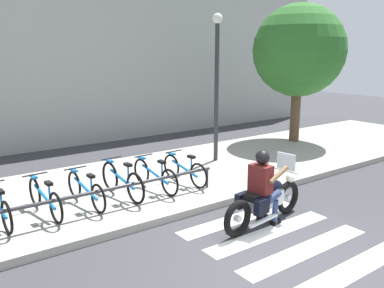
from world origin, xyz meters
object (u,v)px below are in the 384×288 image
at_px(bicycle_2, 86,190).
at_px(bicycle_3, 122,181).
at_px(rider, 263,182).
at_px(bike_rack, 116,189).
at_px(bicycle_5, 184,170).
at_px(tree_near_rack, 299,51).
at_px(motorcycle, 265,200).
at_px(bicycle_1, 45,198).
at_px(street_lamp, 217,76).
at_px(bicycle_4, 155,175).

distance_m(bicycle_2, bicycle_3, 0.80).
xyz_separation_m(rider, bike_rack, (-2.04, 1.95, -0.27)).
bearing_deg(bike_rack, bicycle_5, 15.44).
distance_m(bike_rack, tree_near_rack, 8.50).
height_order(motorcycle, bicycle_3, motorcycle).
height_order(bicycle_5, bike_rack, bicycle_5).
xyz_separation_m(motorcycle, bicycle_2, (-2.52, 2.50, 0.01)).
relative_size(motorcycle, bicycle_3, 1.29).
height_order(bicycle_1, bicycle_5, bicycle_5).
relative_size(rider, bicycle_2, 0.87).
height_order(bicycle_1, bike_rack, bicycle_1).
height_order(bicycle_3, bike_rack, bicycle_3).
bearing_deg(bicycle_5, tree_near_rack, 15.36).
distance_m(bike_rack, street_lamp, 4.73).
relative_size(bike_rack, tree_near_rack, 0.97).
xyz_separation_m(motorcycle, tree_near_rack, (5.67, 4.09, 2.76)).
relative_size(bicycle_2, bicycle_4, 0.98).
relative_size(bicycle_4, street_lamp, 0.41).
relative_size(motorcycle, street_lamp, 0.53).
xyz_separation_m(bicycle_4, tree_near_rack, (6.58, 1.59, 2.74)).
distance_m(bicycle_4, street_lamp, 3.62).
relative_size(motorcycle, bike_rack, 0.48).
bearing_deg(bicycle_5, motorcycle, -87.49).
distance_m(motorcycle, tree_near_rack, 7.51).
relative_size(rider, tree_near_rack, 0.30).
relative_size(bicycle_1, bicycle_2, 1.01).
height_order(bicycle_2, bicycle_5, bicycle_5).
bearing_deg(bike_rack, street_lamp, 23.92).
bearing_deg(bicycle_4, bicycle_5, -0.00).
xyz_separation_m(bicycle_1, bicycle_3, (1.61, -0.00, 0.03)).
distance_m(motorcycle, rider, 0.38).
height_order(bicycle_3, tree_near_rack, tree_near_rack).
distance_m(motorcycle, street_lamp, 4.61).
bearing_deg(bicycle_5, rider, -89.24).
xyz_separation_m(rider, bicycle_3, (-1.64, 2.51, -0.33)).
height_order(bicycle_1, tree_near_rack, tree_near_rack).
xyz_separation_m(bicycle_2, tree_near_rack, (8.19, 1.59, 2.75)).
relative_size(bicycle_5, bike_rack, 0.35).
bearing_deg(street_lamp, bicycle_3, -161.37).
bearing_deg(rider, bicycle_1, 142.33).
bearing_deg(bicycle_2, bicycle_4, -0.02).
bearing_deg(tree_near_rack, bike_rack, -164.62).
xyz_separation_m(rider, bicycle_2, (-2.45, 2.51, -0.36)).
height_order(rider, bicycle_4, rider).
xyz_separation_m(bicycle_5, bike_rack, (-2.01, -0.55, 0.09)).
distance_m(bicycle_1, bicycle_2, 0.80).
bearing_deg(tree_near_rack, motorcycle, -144.20).
height_order(bicycle_2, street_lamp, street_lamp).
distance_m(bicycle_1, tree_near_rack, 9.54).
bearing_deg(bicycle_1, bicycle_3, -0.06).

